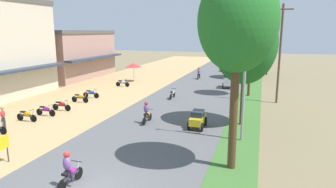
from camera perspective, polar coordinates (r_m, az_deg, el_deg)
name	(u,v)px	position (r m, az deg, el deg)	size (l,w,h in m)	color
shophouse_mid	(72,54)	(46.77, -17.75, 7.16)	(8.44, 13.67, 6.90)	tan
parked_motorbike_second	(27,115)	(25.24, -25.12, -3.62)	(1.80, 0.54, 0.94)	black
parked_motorbike_third	(46,110)	(26.25, -22.08, -2.80)	(1.80, 0.54, 0.94)	black
parked_motorbike_fourth	(62,105)	(27.48, -19.45, -1.98)	(1.80, 0.54, 0.94)	black
parked_motorbike_fifth	(80,97)	(30.10, -16.27, -0.62)	(1.80, 0.54, 0.94)	black
parked_motorbike_sixth	(91,93)	(31.84, -14.30, 0.15)	(1.80, 0.54, 0.94)	black
parked_motorbike_seventh	(123,83)	(37.65, -8.54, 2.14)	(1.80, 0.54, 0.94)	black
vendor_umbrella	(134,65)	(41.10, -6.52, 5.47)	(2.20, 2.20, 2.52)	#99999E
pedestrian_on_shoulder	(3,117)	(23.90, -28.73, -3.77)	(0.28, 0.38, 1.62)	#33333D
median_tree_nearest	(238,23)	(14.46, 13.03, 13.00)	(3.68, 3.68, 9.50)	#4C351E
median_tree_second	(245,43)	(21.98, 14.34, 9.27)	(4.46, 4.46, 8.78)	#4C351E
median_tree_third	(252,30)	(32.50, 15.56, 11.55)	(3.16, 3.16, 8.85)	#4C351E
median_tree_fourth	(257,35)	(44.67, 16.47, 10.66)	(4.71, 4.71, 9.19)	#4C351E
median_tree_fifth	(255,40)	(51.59, 16.14, 9.82)	(4.65, 4.65, 7.53)	#4C351E
streetlamp_near	(245,72)	(18.72, 14.30, 4.08)	(3.16, 0.20, 7.46)	gray
streetlamp_mid	(256,48)	(49.07, 16.35, 8.39)	(3.16, 0.20, 7.25)	gray
streetlamp_far	(258,43)	(62.16, 16.63, 9.16)	(3.16, 0.20, 7.61)	gray
utility_pole_near	(280,53)	(30.27, 20.39, 7.32)	(1.80, 0.20, 9.22)	brown
utility_pole_far	(269,45)	(49.75, 18.48, 8.83)	(1.80, 0.20, 9.08)	brown
car_hatchback_yellow	(198,118)	(21.41, 5.62, -4.62)	(1.04, 2.00, 1.23)	gold
car_van_white	(229,80)	(36.99, 11.39, 2.61)	(1.19, 2.41, 1.67)	silver
car_sedan_red	(230,74)	(44.59, 11.71, 3.76)	(1.10, 2.26, 1.19)	red
motorbike_ahead_second	(69,170)	(14.23, -18.17, -13.41)	(0.54, 1.80, 1.66)	black
motorbike_ahead_third	(147,113)	(22.39, -4.02, -3.57)	(0.54, 1.80, 1.66)	black
motorbike_ahead_fourth	(173,94)	(30.60, 0.87, 0.09)	(0.54, 1.80, 0.94)	black
motorbike_ahead_fifth	(199,73)	(43.43, 5.85, 3.89)	(0.54, 1.80, 1.66)	black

